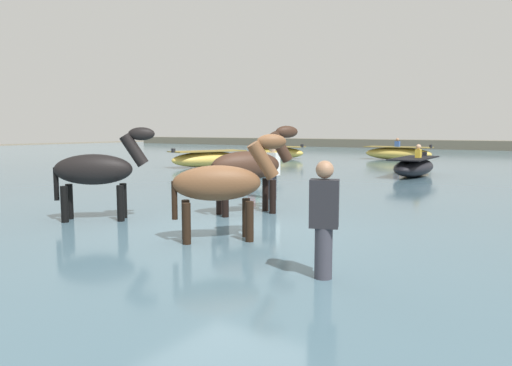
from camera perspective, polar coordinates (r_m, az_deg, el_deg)
name	(u,v)px	position (r m, az deg, el deg)	size (l,w,h in m)	color
ground_plane	(230,251)	(7.94, -3.03, -8.04)	(120.00, 120.00, 0.00)	#666051
water_surface	(406,184)	(16.94, 17.27, -0.14)	(90.00, 90.00, 0.30)	#476675
horse_lead_dark_bay	(250,168)	(9.58, -0.74, 1.78)	(1.32, 1.74, 2.05)	#382319
horse_trailing_black	(98,172)	(9.35, -18.15, 1.23)	(1.63, 1.43, 2.01)	black
horse_flank_bay	(222,186)	(7.27, -4.03, -0.36)	(1.48, 1.42, 1.90)	brown
boat_distant_west	(277,152)	(28.19, 2.45, 3.65)	(3.41, 1.43, 1.19)	gold
boat_near_starboard	(414,167)	(18.33, 18.14, 1.83)	(1.23, 3.42, 1.15)	black
boat_mid_outer	(208,159)	(21.81, -5.70, 2.85)	(2.42, 3.80, 0.87)	gold
boat_near_port	(258,167)	(17.53, 0.27, 1.89)	(1.49, 2.97, 1.10)	#B2AD9E
boat_distant_east	(398,153)	(27.91, 16.38, 3.39)	(3.76, 1.45, 1.22)	gold
person_spectator_far	(272,176)	(11.59, 1.96, 0.87)	(0.33, 0.22, 1.63)	#383842
person_wading_mid	(324,228)	(5.48, 8.01, -5.33)	(0.37, 0.30, 1.63)	#383842
far_shoreline	(503,147)	(44.37, 27.17, 3.77)	(80.00, 2.40, 1.06)	#605B4C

